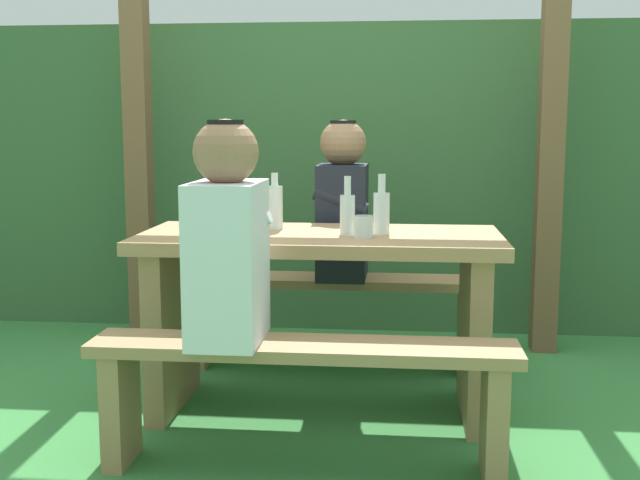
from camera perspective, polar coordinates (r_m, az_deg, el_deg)
name	(u,v)px	position (r m, az deg, el deg)	size (l,w,h in m)	color
ground_plane	(320,410)	(3.28, 0.00, -12.04)	(12.00, 12.00, 0.00)	#39803E
hedge_backdrop	(349,174)	(4.85, 2.11, 4.75)	(6.40, 1.02, 1.67)	#385F36
pergola_post_left	(138,142)	(4.24, -12.84, 6.83)	(0.12, 0.12, 2.09)	brown
pergola_post_right	(551,143)	(4.09, 16.14, 6.65)	(0.12, 0.12, 2.09)	brown
picnic_table	(320,291)	(3.14, 0.00, -3.64)	(1.40, 0.64, 0.72)	#9E7A51
bench_near	(303,379)	(2.65, -1.23, -9.88)	(1.40, 0.24, 0.44)	#9E7A51
bench_far	(332,303)	(3.72, 0.86, -4.50)	(1.40, 0.24, 0.44)	#9E7A51
person_white_shirt	(228,240)	(2.59, -6.62, -0.02)	(0.25, 0.35, 0.72)	silver
person_black_coat	(343,206)	(3.64, 1.63, 2.47)	(0.25, 0.35, 0.72)	black
drinking_glass	(364,227)	(2.98, 3.12, 0.96)	(0.07, 0.07, 0.08)	silver
bottle_left	(347,213)	(3.05, 1.97, 1.97)	(0.06, 0.06, 0.23)	silver
bottle_right	(381,211)	(3.07, 4.41, 2.07)	(0.06, 0.06, 0.23)	silver
bottle_center	(275,206)	(3.22, -3.24, 2.43)	(0.06, 0.06, 0.23)	silver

